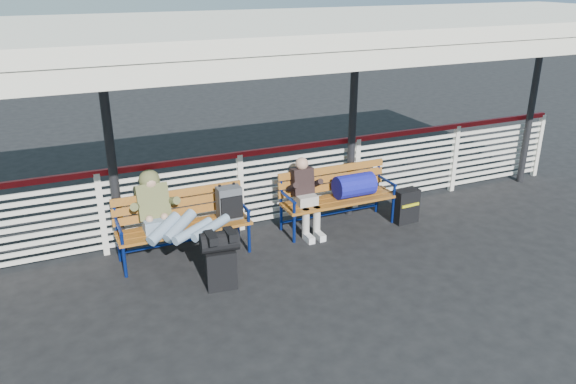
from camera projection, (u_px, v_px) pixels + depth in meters
name	position (u px, v px, depth m)	size (l,w,h in m)	color
ground	(293.00, 288.00, 7.00)	(60.00, 60.00, 0.00)	black
fence	(240.00, 189.00, 8.37)	(12.08, 0.08, 1.24)	silver
canopy	(263.00, 30.00, 6.62)	(12.60, 3.60, 3.16)	silver
luggage_stack	(220.00, 258.00, 6.87)	(0.49, 0.31, 0.77)	black
bench_left	(197.00, 213.00, 7.68)	(1.80, 0.56, 0.93)	#9E621E
bench_right	(346.00, 188.00, 8.55)	(1.80, 0.56, 0.92)	#9E621E
traveler_man	(177.00, 221.00, 7.23)	(0.94, 1.63, 0.77)	#8398B0
companion_person	(306.00, 196.00, 8.29)	(0.32, 0.66, 1.15)	#ACA69C
suitcase_side	(406.00, 206.00, 8.77)	(0.40, 0.26, 0.54)	black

